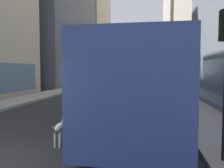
% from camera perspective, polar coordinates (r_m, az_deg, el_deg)
% --- Properties ---
extents(ground_plane, '(120.00, 120.00, 0.00)m').
position_cam_1_polar(ground_plane, '(39.33, 4.65, 0.31)').
color(ground_plane, '#232326').
extents(sidewalk_left, '(2.40, 110.00, 0.15)m').
position_cam_1_polar(sidewalk_left, '(40.18, -3.48, 0.49)').
color(sidewalk_left, gray).
rests_on(sidewalk_left, ground).
extents(sidewalk_right, '(2.40, 110.00, 0.15)m').
position_cam_1_polar(sidewalk_right, '(39.27, 12.96, 0.34)').
color(sidewalk_right, '#9E9991').
rests_on(sidewalk_right, ground).
extents(building_left_mid, '(10.19, 18.47, 21.87)m').
position_cam_1_polar(building_left_mid, '(36.43, -16.21, 17.25)').
color(building_left_mid, '#4C515B').
rests_on(building_left_mid, ground).
extents(building_left_far, '(10.56, 15.80, 23.25)m').
position_cam_1_polar(building_left_far, '(52.84, -7.66, 13.76)').
color(building_left_far, '#A0937F').
rests_on(building_left_far, ground).
extents(building_right_far, '(9.62, 19.76, 32.03)m').
position_cam_1_polar(building_right_far, '(54.10, 19.23, 18.11)').
color(building_right_far, '#B2A893').
rests_on(building_right_far, ground).
extents(transit_bus, '(2.78, 11.53, 3.05)m').
position_cam_1_polar(transit_bus, '(9.81, 7.10, 1.13)').
color(transit_bus, '#33478C').
rests_on(transit_bus, ground).
extents(car_silver_sedan, '(1.84, 4.58, 1.62)m').
position_cam_1_polar(car_silver_sedan, '(32.88, 5.84, 1.12)').
color(car_silver_sedan, '#B7BABF').
rests_on(car_silver_sedan, ground).
extents(car_black_suv, '(1.78, 4.66, 1.62)m').
position_cam_1_polar(car_black_suv, '(18.66, 8.12, -0.70)').
color(car_black_suv, black).
rests_on(car_black_suv, ground).
extents(car_grey_wagon, '(1.85, 4.32, 1.62)m').
position_cam_1_polar(car_grey_wagon, '(44.50, 8.81, 1.71)').
color(car_grey_wagon, slate).
rests_on(car_grey_wagon, ground).
extents(box_truck, '(2.30, 7.50, 3.05)m').
position_cam_1_polar(box_truck, '(39.21, 0.53, 2.75)').
color(box_truck, silver).
rests_on(box_truck, ground).
extents(dalmatian_dog, '(0.22, 0.96, 0.72)m').
position_cam_1_polar(dalmatian_dog, '(6.73, -13.15, -10.92)').
color(dalmatian_dog, white).
rests_on(dalmatian_dog, ground).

